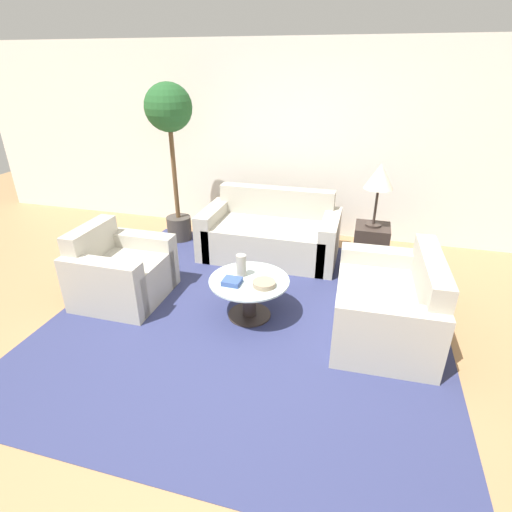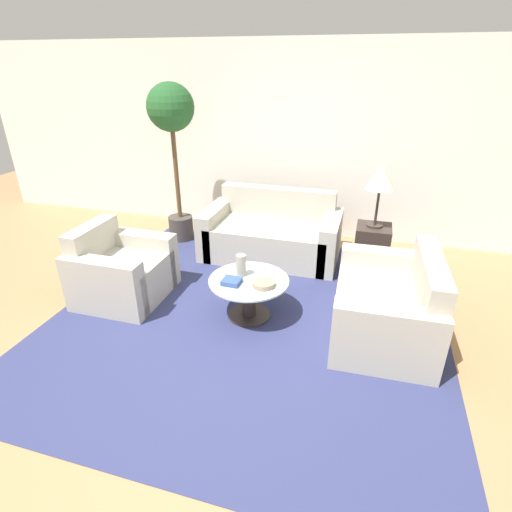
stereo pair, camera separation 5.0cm
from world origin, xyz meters
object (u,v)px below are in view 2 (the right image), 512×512
Objects in this scene: sofa_main at (272,234)px; potted_plant at (172,128)px; bowl at (264,284)px; loveseat at (391,308)px; vase at (241,265)px; armchair at (120,272)px; table_lamp at (381,178)px; coffee_table at (249,293)px; book_stack at (232,281)px.

potted_plant reaches higher than sofa_main.
potted_plant reaches higher than bowl.
loveseat is 6.01× the size of vase.
bowl is (1.61, -0.07, 0.16)m from armchair.
table_lamp is 0.35× the size of potted_plant.
coffee_table is 0.25m from book_stack.
loveseat is (1.47, -1.38, 0.00)m from sofa_main.
coffee_table is at bearing 155.16° from bowl.
potted_plant is (-2.63, 0.29, 0.39)m from table_lamp.
book_stack is (-0.13, -0.12, 0.17)m from coffee_table.
potted_plant reaches higher than vase.
sofa_main is at bearing -5.66° from potted_plant.
book_stack is at bearing -90.07° from sofa_main.
sofa_main is 1.90× the size of armchair.
sofa_main is 2.01m from loveseat.
coffee_table is 0.25m from bowl.
bowl is (-0.95, -1.39, -0.72)m from table_lamp.
bowl is at bearing 9.46° from book_stack.
coffee_table is (0.13, -1.47, -0.01)m from sofa_main.
loveseat is 1.34m from coffee_table.
book_stack is (1.38, -1.72, -1.10)m from potted_plant.
vase is at bearing 81.29° from book_stack.
table_lamp reaches higher than coffee_table.
coffee_table is at bearing 43.42° from book_stack.
bowl is at bearing -45.02° from potted_plant.
potted_plant is at bearing -119.76° from loveseat.
vase is (-1.22, -1.24, -0.63)m from table_lamp.
table_lamp is at bearing -171.82° from loveseat.
armchair is 3.01m from table_lamp.
table_lamp reaches higher than loveseat.
sofa_main is 1.47m from coffee_table.
bowl is at bearing -92.59° from armchair.
potted_plant is at bearing 132.57° from vase.
book_stack is (1.31, -0.11, 0.16)m from armchair.
loveseat is 3.46m from potted_plant.
table_lamp is at bearing 49.43° from coffee_table.
sofa_main is 7.98× the size of bowl.
table_lamp is 2.68m from potted_plant.
bowl is (0.27, -0.14, -0.08)m from vase.
armchair reaches higher than vase.
sofa_main reaches higher than vase.
armchair is at bearing -152.87° from table_lamp.
coffee_table is at bearing -33.66° from vase.
armchair is 1.44m from coffee_table.
coffee_table is 4.48× the size of book_stack.
armchair is 0.69× the size of loveseat.
loveseat is at bearing -80.07° from table_lamp.
loveseat reaches higher than book_stack.
bowl is at bearing -83.60° from loveseat.
armchair is 1.37m from vase.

